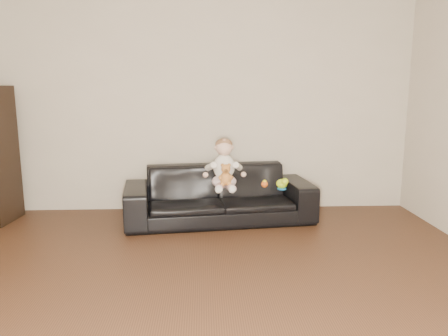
{
  "coord_description": "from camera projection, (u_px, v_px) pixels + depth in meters",
  "views": [
    {
      "loc": [
        0.02,
        -2.47,
        1.49
      ],
      "look_at": [
        0.24,
        2.15,
        0.62
      ],
      "focal_mm": 35.0,
      "sensor_mm": 36.0,
      "label": 1
    }
  ],
  "objects": [
    {
      "name": "floor",
      "position": [
        202.0,
        330.0,
        2.7
      ],
      "size": [
        5.5,
        5.5,
        0.0
      ],
      "primitive_type": "plane",
      "color": "#432818",
      "rests_on": "ground"
    },
    {
      "name": "wall_back",
      "position": [
        201.0,
        102.0,
        5.16
      ],
      "size": [
        5.0,
        0.0,
        5.0
      ],
      "primitive_type": "plane",
      "rotation": [
        1.57,
        0.0,
        0.0
      ],
      "color": "beige",
      "rests_on": "ground"
    },
    {
      "name": "sofa",
      "position": [
        219.0,
        194.0,
        4.86
      ],
      "size": [
        2.14,
        1.05,
        0.6
      ],
      "primitive_type": "imported",
      "rotation": [
        0.0,
        0.0,
        0.12
      ],
      "color": "black",
      "rests_on": "floor"
    },
    {
      "name": "baby",
      "position": [
        224.0,
        167.0,
        4.69
      ],
      "size": [
        0.36,
        0.45,
        0.54
      ],
      "rotation": [
        0.0,
        0.0,
        0.03
      ],
      "color": "silver",
      "rests_on": "sofa"
    },
    {
      "name": "teddy_bear",
      "position": [
        226.0,
        175.0,
        4.54
      ],
      "size": [
        0.13,
        0.13,
        0.23
      ],
      "rotation": [
        0.0,
        0.0,
        -0.06
      ],
      "color": "#BE7836",
      "rests_on": "sofa"
    },
    {
      "name": "toy_green",
      "position": [
        282.0,
        184.0,
        4.72
      ],
      "size": [
        0.17,
        0.18,
        0.1
      ],
      "primitive_type": "ellipsoid",
      "rotation": [
        0.0,
        0.0,
        0.37
      ],
      "color": "#BFE61B",
      "rests_on": "sofa"
    },
    {
      "name": "toy_rattle",
      "position": [
        265.0,
        184.0,
        4.76
      ],
      "size": [
        0.09,
        0.09,
        0.07
      ],
      "primitive_type": "sphere",
      "rotation": [
        0.0,
        0.0,
        -0.26
      ],
      "color": "#DE5B1A",
      "rests_on": "sofa"
    },
    {
      "name": "toy_blue_disc",
      "position": [
        282.0,
        189.0,
        4.69
      ],
      "size": [
        0.12,
        0.12,
        0.01
      ],
      "primitive_type": "cylinder",
      "rotation": [
        0.0,
        0.0,
        0.21
      ],
      "color": "blue",
      "rests_on": "sofa"
    }
  ]
}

